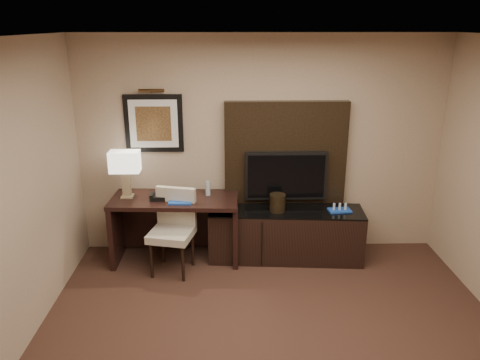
{
  "coord_description": "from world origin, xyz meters",
  "views": [
    {
      "loc": [
        -0.39,
        -3.1,
        2.8
      ],
      "look_at": [
        -0.28,
        1.8,
        1.15
      ],
      "focal_mm": 35.0,
      "sensor_mm": 36.0,
      "label": 1
    }
  ],
  "objects_px": {
    "desk": "(176,229)",
    "desk_chair": "(171,233)",
    "water_bottle": "(208,188)",
    "table_lamp": "(126,175)",
    "tv": "(286,176)",
    "credenza": "(286,234)",
    "ice_bucket": "(277,203)",
    "desk_phone": "(159,195)",
    "minibar_tray": "(340,207)"
  },
  "relations": [
    {
      "from": "desk",
      "to": "desk_chair",
      "type": "xyz_separation_m",
      "value": [
        -0.01,
        -0.31,
        0.09
      ]
    },
    {
      "from": "desk_chair",
      "to": "water_bottle",
      "type": "distance_m",
      "value": 0.71
    },
    {
      "from": "desk_chair",
      "to": "table_lamp",
      "type": "bearing_deg",
      "value": 159.97
    },
    {
      "from": "tv",
      "to": "water_bottle",
      "type": "xyz_separation_m",
      "value": [
        -0.96,
        -0.1,
        -0.12
      ]
    },
    {
      "from": "credenza",
      "to": "desk_chair",
      "type": "relative_size",
      "value": 1.89
    },
    {
      "from": "desk",
      "to": "credenza",
      "type": "height_order",
      "value": "desk"
    },
    {
      "from": "ice_bucket",
      "to": "desk_phone",
      "type": "bearing_deg",
      "value": -179.82
    },
    {
      "from": "credenza",
      "to": "ice_bucket",
      "type": "distance_m",
      "value": 0.44
    },
    {
      "from": "tv",
      "to": "minibar_tray",
      "type": "relative_size",
      "value": 3.74
    },
    {
      "from": "desk_phone",
      "to": "ice_bucket",
      "type": "xyz_separation_m",
      "value": [
        1.42,
        0.0,
        -0.11
      ]
    },
    {
      "from": "water_bottle",
      "to": "ice_bucket",
      "type": "relative_size",
      "value": 0.83
    },
    {
      "from": "table_lamp",
      "to": "minibar_tray",
      "type": "bearing_deg",
      "value": -2.18
    },
    {
      "from": "tv",
      "to": "minibar_tray",
      "type": "distance_m",
      "value": 0.75
    },
    {
      "from": "credenza",
      "to": "desk_phone",
      "type": "distance_m",
      "value": 1.62
    },
    {
      "from": "desk",
      "to": "ice_bucket",
      "type": "height_order",
      "value": "ice_bucket"
    },
    {
      "from": "desk_chair",
      "to": "water_bottle",
      "type": "bearing_deg",
      "value": 57.1
    },
    {
      "from": "desk",
      "to": "ice_bucket",
      "type": "relative_size",
      "value": 7.06
    },
    {
      "from": "desk_phone",
      "to": "credenza",
      "type": "bearing_deg",
      "value": -1.13
    },
    {
      "from": "table_lamp",
      "to": "water_bottle",
      "type": "distance_m",
      "value": 0.99
    },
    {
      "from": "desk",
      "to": "table_lamp",
      "type": "bearing_deg",
      "value": 177.92
    },
    {
      "from": "desk_phone",
      "to": "minibar_tray",
      "type": "bearing_deg",
      "value": -2.83
    },
    {
      "from": "table_lamp",
      "to": "ice_bucket",
      "type": "height_order",
      "value": "table_lamp"
    },
    {
      "from": "credenza",
      "to": "ice_bucket",
      "type": "height_order",
      "value": "ice_bucket"
    },
    {
      "from": "desk",
      "to": "minibar_tray",
      "type": "height_order",
      "value": "desk"
    },
    {
      "from": "desk_phone",
      "to": "tv",
      "type": "bearing_deg",
      "value": 5.9
    },
    {
      "from": "desk",
      "to": "tv",
      "type": "height_order",
      "value": "tv"
    },
    {
      "from": "water_bottle",
      "to": "desk_phone",
      "type": "bearing_deg",
      "value": -167.97
    },
    {
      "from": "ice_bucket",
      "to": "minibar_tray",
      "type": "xyz_separation_m",
      "value": [
        0.75,
        -0.02,
        -0.06
      ]
    },
    {
      "from": "desk_chair",
      "to": "ice_bucket",
      "type": "xyz_separation_m",
      "value": [
        1.25,
        0.28,
        0.26
      ]
    },
    {
      "from": "water_bottle",
      "to": "minibar_tray",
      "type": "height_order",
      "value": "water_bottle"
    },
    {
      "from": "table_lamp",
      "to": "minibar_tray",
      "type": "xyz_separation_m",
      "value": [
        2.56,
        -0.1,
        -0.4
      ]
    },
    {
      "from": "credenza",
      "to": "table_lamp",
      "type": "height_order",
      "value": "table_lamp"
    },
    {
      "from": "desk",
      "to": "water_bottle",
      "type": "height_order",
      "value": "water_bottle"
    },
    {
      "from": "tv",
      "to": "desk_chair",
      "type": "height_order",
      "value": "tv"
    },
    {
      "from": "credenza",
      "to": "desk_chair",
      "type": "height_order",
      "value": "desk_chair"
    },
    {
      "from": "desk_phone",
      "to": "water_bottle",
      "type": "relative_size",
      "value": 1.07
    },
    {
      "from": "desk_phone",
      "to": "minibar_tray",
      "type": "distance_m",
      "value": 2.18
    },
    {
      "from": "desk_chair",
      "to": "desk_phone",
      "type": "height_order",
      "value": "desk_chair"
    },
    {
      "from": "desk",
      "to": "desk_chair",
      "type": "distance_m",
      "value": 0.32
    },
    {
      "from": "table_lamp",
      "to": "water_bottle",
      "type": "xyz_separation_m",
      "value": [
        0.97,
        0.04,
        -0.19
      ]
    },
    {
      "from": "table_lamp",
      "to": "minibar_tray",
      "type": "height_order",
      "value": "table_lamp"
    },
    {
      "from": "desk_chair",
      "to": "minibar_tray",
      "type": "xyz_separation_m",
      "value": [
        2.0,
        0.26,
        0.2
      ]
    },
    {
      "from": "desk",
      "to": "table_lamp",
      "type": "xyz_separation_m",
      "value": [
        -0.57,
        0.05,
        0.69
      ]
    },
    {
      "from": "desk_chair",
      "to": "ice_bucket",
      "type": "relative_size",
      "value": 4.6
    },
    {
      "from": "ice_bucket",
      "to": "water_bottle",
      "type": "bearing_deg",
      "value": 171.91
    },
    {
      "from": "tv",
      "to": "table_lamp",
      "type": "xyz_separation_m",
      "value": [
        -1.92,
        -0.14,
        0.07
      ]
    },
    {
      "from": "ice_bucket",
      "to": "credenza",
      "type": "bearing_deg",
      "value": 14.68
    },
    {
      "from": "desk_chair",
      "to": "minibar_tray",
      "type": "height_order",
      "value": "desk_chair"
    },
    {
      "from": "desk",
      "to": "desk_chair",
      "type": "bearing_deg",
      "value": -89.93
    },
    {
      "from": "tv",
      "to": "water_bottle",
      "type": "relative_size",
      "value": 5.63
    }
  ]
}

